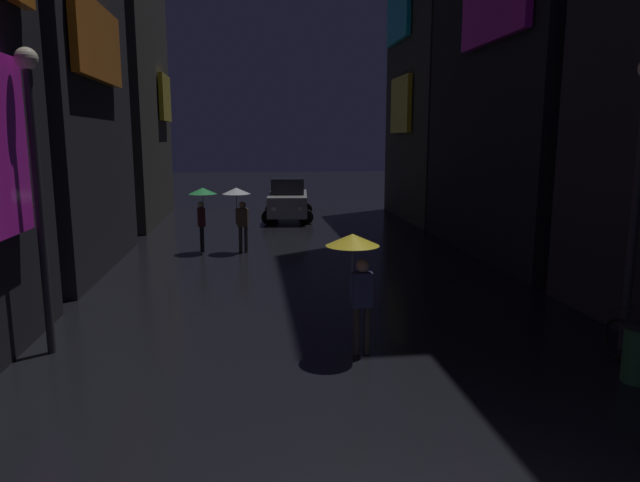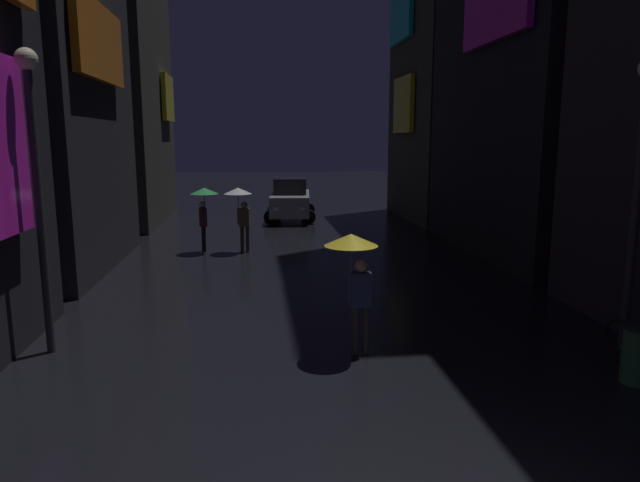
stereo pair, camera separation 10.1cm
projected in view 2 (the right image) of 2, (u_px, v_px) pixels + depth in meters
name	position (u px, v px, depth m)	size (l,w,h in m)	color
building_left_far	(109.00, 32.00, 24.32)	(4.25, 8.29, 16.28)	#33302D
building_right_far	(451.00, 61.00, 25.58)	(4.25, 7.08, 14.25)	#33302D
pedestrian_far_right_yellow	(354.00, 260.00, 9.52)	(0.90, 0.90, 2.12)	#38332D
pedestrian_foreground_right_green	(204.00, 201.00, 18.42)	(0.90, 0.90, 2.12)	black
pedestrian_midstreet_left_clear	(240.00, 202.00, 18.39)	(0.90, 0.90, 2.12)	#38332D
car_distant	(290.00, 200.00, 25.93)	(2.50, 4.27, 1.92)	#99999E
streetlamp_right_near	(640.00, 170.00, 9.53)	(0.36, 0.36, 4.98)	#2D2D33
streetlamp_left_near	(35.00, 166.00, 9.39)	(0.36, 0.36, 5.11)	#2D2D33
trash_bin	(637.00, 353.00, 8.62)	(0.46, 0.46, 0.93)	#265933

